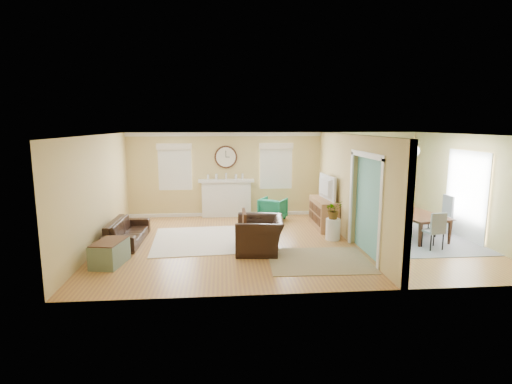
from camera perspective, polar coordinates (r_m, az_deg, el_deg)
floor at (r=9.86m, az=4.82°, el=-7.11°), size 9.00×9.00×0.00m
wall_back at (r=12.51m, az=2.59°, el=2.57°), size 9.00×0.02×2.60m
wall_front at (r=6.69m, az=9.31°, el=-3.77°), size 9.00×0.02×2.60m
wall_left at (r=9.86m, az=-21.79°, el=-0.03°), size 0.02×6.00×2.60m
wall_right at (r=11.25m, az=28.15°, el=0.63°), size 0.02×6.00×2.60m
ceiling at (r=9.45m, az=5.05°, el=8.16°), size 9.00×6.00×0.02m
partition at (r=10.20m, az=13.06°, el=1.04°), size 0.17×6.00×2.60m
fireplace at (r=12.39m, az=-4.25°, el=-0.81°), size 1.70×0.30×1.17m
wall_clock at (r=12.31m, az=-4.33°, el=5.01°), size 0.70×0.07×0.70m
window_left at (r=12.40m, az=-11.52°, el=3.99°), size 1.05×0.13×1.42m
window_right at (r=12.43m, az=2.86°, el=4.18°), size 1.05×0.13×1.42m
french_doors at (r=11.25m, az=27.87°, el=-0.37°), size 0.06×1.70×2.20m
pendant at (r=10.41m, az=21.57°, el=5.46°), size 0.30×0.30×0.55m
rug_cream at (r=10.07m, az=-6.24°, el=-6.74°), size 3.03×2.67×0.02m
rug_jute at (r=8.64m, az=8.94°, el=-9.62°), size 2.16×1.79×0.01m
rug_grey at (r=11.04m, az=21.66°, el=-5.92°), size 2.64×3.30×0.01m
sofa at (r=10.21m, az=-17.91°, el=-5.35°), size 0.77×1.92×0.56m
eames_chair at (r=9.03m, az=0.55°, el=-6.11°), size 1.15×1.29×0.77m
green_chair at (r=11.98m, az=2.42°, el=-2.44°), size 0.98×0.99×0.67m
trunk at (r=8.76m, az=-20.17°, el=-8.16°), size 0.67×0.94×0.50m
credenza at (r=11.24m, az=9.59°, el=-3.02°), size 0.50×1.47×0.80m
tv at (r=11.10m, az=9.61°, el=0.67°), size 0.25×1.17×0.67m
garden_stool at (r=10.14m, az=10.95°, el=-5.24°), size 0.36×0.36×0.53m
potted_plant at (r=10.02m, az=11.04°, el=-2.49°), size 0.48×0.44×0.46m
dining_table at (r=10.96m, az=21.76°, el=-4.38°), size 1.27×1.92×0.62m
dining_chair_n at (r=11.88m, az=19.11°, el=-2.25°), size 0.43×0.43×0.86m
dining_chair_s at (r=10.02m, az=24.00°, el=-4.61°), size 0.44×0.44×0.88m
dining_chair_w at (r=10.71m, az=18.74°, el=-3.20°), size 0.50×0.50×0.94m
dining_chair_e at (r=11.30m, az=24.81°, el=-2.61°), size 0.47×0.47×1.04m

